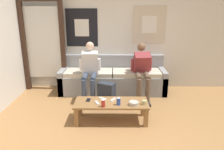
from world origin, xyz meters
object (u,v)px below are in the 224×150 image
Objects in this scene: backpack at (106,95)px; drink_can_blue at (119,101)px; pillar_candle at (144,102)px; game_controller_far_center at (97,103)px; coffee_table at (111,105)px; drink_can_red at (103,103)px; cell_phone at (88,100)px; ceramic_bowl at (134,103)px; person_seated_adult at (90,69)px; game_controller_near_right at (113,100)px; game_controller_near_left at (102,99)px; person_seated_teen at (142,69)px; couch at (113,79)px.

backpack reaches higher than drink_can_blue.
game_controller_far_center is (-0.80, 0.03, -0.02)m from pillar_candle.
coffee_table is 14.91× the size of pillar_candle.
drink_can_red is 0.38m from cell_phone.
drink_can_red is at bearing -91.62° from backpack.
coffee_table is at bearing 162.95° from ceramic_bowl.
person_seated_adult is (-0.48, 1.02, 0.37)m from coffee_table.
person_seated_adult is 1.30m from drink_can_blue.
game_controller_near_right is (0.16, 0.27, -0.05)m from drink_can_red.
cell_phone is (-0.78, 0.19, -0.03)m from ceramic_bowl.
game_controller_near_right is (0.19, -0.04, 0.00)m from game_controller_near_left.
person_seated_adult is 1.04× the size of person_seated_teen.
cell_phone is at bearing 166.49° from ceramic_bowl.
drink_can_blue is at bearing -41.80° from coffee_table.
person_seated_teen is 8.27× the size of game_controller_near_right.
game_controller_near_right reaches higher than coffee_table.
couch reaches higher than cell_phone.
game_controller_near_right is at bearing -76.12° from backpack.
game_controller_near_right is at bearing -12.82° from game_controller_near_left.
person_seated_teen is at bearing 58.72° from drink_can_red.
cell_phone is at bearing 136.60° from drink_can_red.
pillar_candle is at bearing -16.30° from game_controller_near_left.
pillar_candle is at bearing -47.62° from backpack.
game_controller_near_left is at bearing 66.00° from game_controller_far_center.
backpack is 3.29× the size of game_controller_far_center.
person_seated_teen is at bearing 77.35° from ceramic_bowl.
couch is 17.34× the size of game_controller_near_left.
drink_can_blue is (0.12, -0.11, 0.12)m from coffee_table.
ceramic_bowl is at bearing -57.31° from backpack.
cell_phone is (0.07, -0.94, -0.30)m from person_seated_adult.
ceramic_bowl is at bearing -102.65° from person_seated_teen.
person_seated_adult is at bearing 106.05° from drink_can_red.
backpack is at bearing 84.01° from game_controller_near_left.
drink_can_red is (-0.69, -0.10, 0.03)m from pillar_candle.
pillar_candle is 0.60× the size of cell_phone.
backpack is at bearing 107.02° from drink_can_blue.
pillar_candle is at bearing 8.32° from ceramic_bowl.
game_controller_near_left is 1.00× the size of game_controller_near_right.
ceramic_bowl is 0.81m from cell_phone.
drink_can_red is 0.32m from game_controller_near_right.
coffee_table is 0.42m from cell_phone.
drink_can_blue reaches higher than ceramic_bowl.
person_seated_teen is 9.41× the size of drink_can_red.
game_controller_near_right is at bearing 67.10° from coffee_table.
game_controller_near_left is (-0.54, 0.24, -0.02)m from ceramic_bowl.
person_seated_adult reaches higher than backpack.
couch is 1.55m from drink_can_blue.
drink_can_blue is at bearing -64.18° from game_controller_near_right.
pillar_candle is at bearing 8.20° from drink_can_red.
cell_phone reaches higher than coffee_table.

